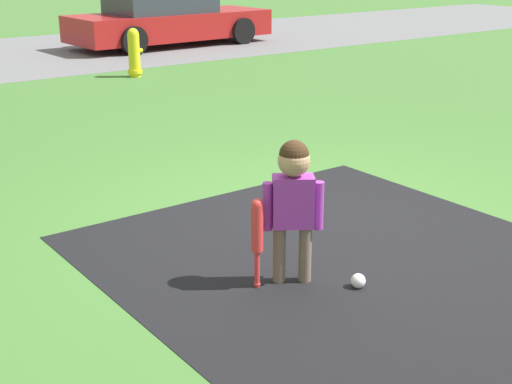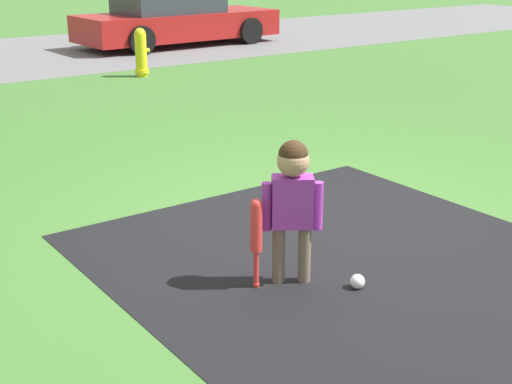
% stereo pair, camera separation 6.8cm
% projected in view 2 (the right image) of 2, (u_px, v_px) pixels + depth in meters
% --- Properties ---
extents(ground_plane, '(60.00, 60.00, 0.00)m').
position_uv_depth(ground_plane, '(321.00, 220.00, 5.80)').
color(ground_plane, '#3D6B2D').
extents(child, '(0.34, 0.27, 0.97)m').
position_uv_depth(child, '(293.00, 192.00, 4.54)').
color(child, '#6B5B4C').
rests_on(child, ground).
extents(baseball_bat, '(0.08, 0.08, 0.62)m').
position_uv_depth(baseball_bat, '(256.00, 231.00, 4.54)').
color(baseball_bat, red).
rests_on(baseball_bat, ground).
extents(sports_ball, '(0.10, 0.10, 0.10)m').
position_uv_depth(sports_ball, '(357.00, 281.00, 4.64)').
color(sports_ball, white).
rests_on(sports_ball, ground).
extents(fire_hydrant, '(0.28, 0.25, 0.82)m').
position_uv_depth(fire_hydrant, '(141.00, 53.00, 12.08)').
color(fire_hydrant, yellow).
rests_on(fire_hydrant, ground).
extents(parked_car, '(4.56, 1.95, 1.14)m').
position_uv_depth(parked_car, '(176.00, 20.00, 15.84)').
color(parked_car, maroon).
rests_on(parked_car, ground).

